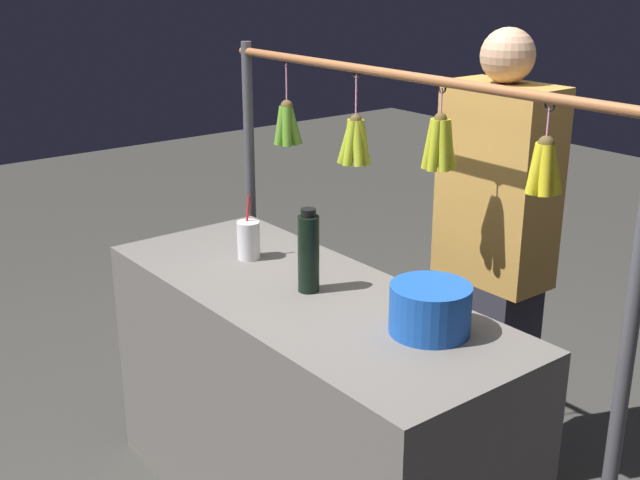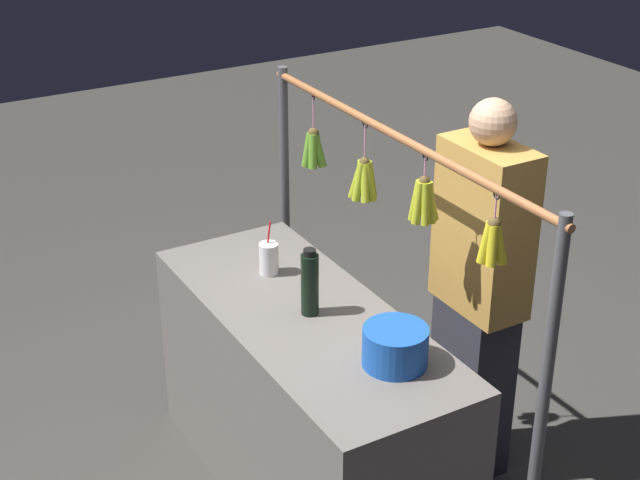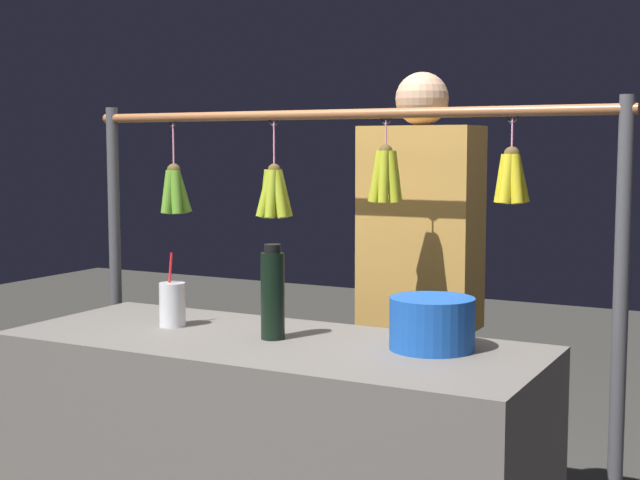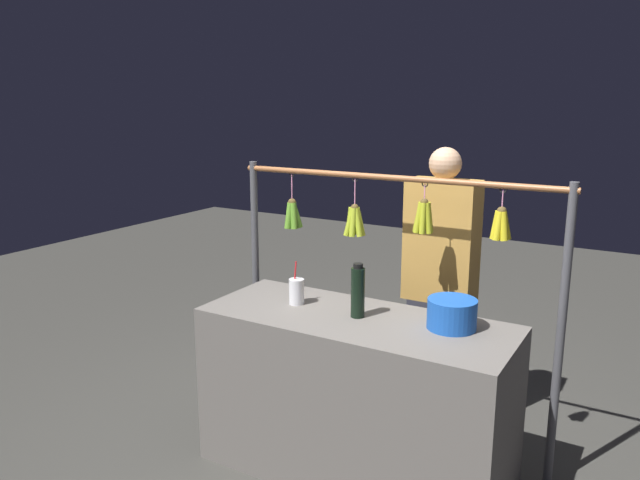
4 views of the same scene
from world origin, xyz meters
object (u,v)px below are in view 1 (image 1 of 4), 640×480
(blue_bucket, at_px, (430,309))
(drink_cup, at_px, (249,240))
(water_bottle, at_px, (309,252))
(vendor_person, at_px, (492,270))

(blue_bucket, distance_m, drink_cup, 0.84)
(water_bottle, relative_size, drink_cup, 1.21)
(drink_cup, height_order, vendor_person, vendor_person)
(blue_bucket, height_order, vendor_person, vendor_person)
(water_bottle, distance_m, blue_bucket, 0.47)
(water_bottle, bearing_deg, vendor_person, -105.01)
(blue_bucket, xyz_separation_m, vendor_person, (0.27, -0.60, -0.11))
(vendor_person, bearing_deg, blue_bucket, 114.57)
(drink_cup, bearing_deg, water_bottle, 177.80)
(blue_bucket, relative_size, vendor_person, 0.14)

